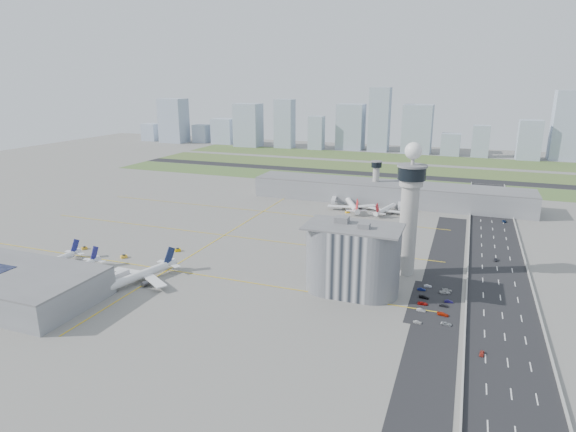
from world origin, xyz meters
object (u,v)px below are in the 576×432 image
(jet_bridge_far_0, at_px, (335,200))
(car_lot_0, at_px, (417,322))
(jet_bridge_near_0, at_px, (6,267))
(car_hw_0, at_px, (482,353))
(car_hw_2, at_px, (504,221))
(tug_1, at_px, (124,256))
(tug_3, at_px, (178,250))
(car_lot_4, at_px, (421,289))
(car_lot_7, at_px, (443,314))
(airplane_near_c, at_px, (138,271))
(airplane_far_a, at_px, (352,201))
(car_lot_9, at_px, (449,301))
(jet_bridge_near_2, at_px, (104,284))
(tug_2, at_px, (164,267))
(tug_0, at_px, (84,248))
(car_lot_2, at_px, (423,303))
(car_lot_11, at_px, (447,290))
(car_lot_3, at_px, (424,297))
(car_lot_5, at_px, (428,286))
(car_lot_10, at_px, (445,292))
(car_lot_6, at_px, (446,324))
(car_lot_1, at_px, (421,310))
(airplane_near_a, at_px, (50,258))
(tug_4, at_px, (347,212))
(tug_5, at_px, (404,215))
(admin_building, at_px, (352,259))
(jet_bridge_far_1, at_px, (400,205))
(car_hw_4, at_px, (481,200))
(airplane_near_b, at_px, (72,267))
(airplane_far_b, at_px, (386,206))
(secondary_tower, at_px, (376,178))
(car_lot_8, at_px, (444,305))
(control_tower, at_px, (410,204))
(car_hw_1, at_px, (496,260))
(jet_bridge_near_1, at_px, (53,275))

(jet_bridge_far_0, distance_m, car_lot_0, 192.53)
(jet_bridge_near_0, distance_m, jet_bridge_far_0, 224.66)
(car_hw_0, height_order, car_hw_2, car_hw_2)
(tug_1, distance_m, car_hw_2, 243.11)
(tug_3, xyz_separation_m, car_lot_4, (132.52, -5.52, -0.28))
(tug_1, distance_m, car_lot_7, 164.65)
(car_lot_0, bearing_deg, tug_1, 83.59)
(airplane_near_c, xyz_separation_m, airplane_far_a, (62.31, 167.15, -0.05))
(tug_3, distance_m, car_lot_9, 145.42)
(jet_bridge_near_2, bearing_deg, tug_1, 37.09)
(tug_2, bearing_deg, tug_0, -157.51)
(car_lot_2, relative_size, car_lot_11, 1.01)
(tug_1, distance_m, car_lot_3, 155.77)
(car_lot_5, bearing_deg, car_lot_10, -129.17)
(tug_1, distance_m, car_lot_0, 156.53)
(car_lot_6, relative_size, car_lot_10, 0.88)
(tug_0, height_order, car_lot_1, tug_0)
(jet_bridge_near_0, height_order, car_lot_5, jet_bridge_near_0)
(airplane_near_a, relative_size, car_lot_5, 10.44)
(tug_1, distance_m, tug_4, 159.51)
(airplane_far_a, xyz_separation_m, tug_5, (38.50, -5.07, -5.10))
(airplane_near_a, height_order, car_lot_6, airplane_near_a)
(jet_bridge_far_0, relative_size, car_lot_1, 3.81)
(car_hw_2, bearing_deg, admin_building, -119.69)
(jet_bridge_far_1, bearing_deg, car_lot_11, 6.30)
(jet_bridge_far_0, height_order, tug_0, jet_bridge_far_0)
(car_lot_6, relative_size, car_hw_4, 1.11)
(airplane_near_c, distance_m, car_lot_9, 140.68)
(airplane_near_b, height_order, car_lot_7, airplane_near_b)
(airplane_far_a, distance_m, car_lot_6, 175.77)
(airplane_far_b, distance_m, car_lot_2, 148.41)
(car_lot_10, bearing_deg, tug_1, 84.81)
(car_lot_0, bearing_deg, jet_bridge_far_0, 25.43)
(airplane_near_a, distance_m, car_lot_6, 191.25)
(jet_bridge_far_0, relative_size, car_lot_7, 3.09)
(secondary_tower, distance_m, tug_5, 48.84)
(tug_4, relative_size, car_lot_8, 0.77)
(car_lot_1, bearing_deg, car_hw_0, -136.75)
(control_tower, bearing_deg, airplane_near_b, -157.33)
(car_lot_9, bearing_deg, secondary_tower, 13.34)
(car_lot_1, bearing_deg, car_lot_7, -92.79)
(airplane_far_b, relative_size, tug_0, 12.02)
(car_lot_6, bearing_deg, jet_bridge_far_1, 19.58)
(car_hw_1, bearing_deg, car_lot_0, -103.95)
(car_lot_1, relative_size, car_lot_5, 1.05)
(airplane_far_b, distance_m, tug_5, 14.29)
(car_hw_2, bearing_deg, airplane_near_a, -145.69)
(airplane_far_b, distance_m, car_hw_4, 90.90)
(tug_2, distance_m, car_hw_1, 172.63)
(jet_bridge_near_1, relative_size, car_lot_7, 3.09)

